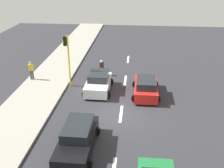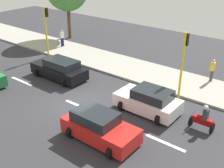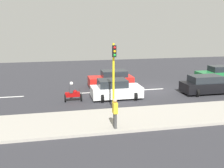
{
  "view_description": "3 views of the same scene",
  "coord_description": "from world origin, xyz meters",
  "px_view_note": "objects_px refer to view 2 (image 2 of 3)",
  "views": [
    {
      "loc": [
        -0.97,
        16.84,
        9.92
      ],
      "look_at": [
        0.97,
        -3.29,
        0.83
      ],
      "focal_mm": 43.54,
      "sensor_mm": 36.0,
      "label": 1
    },
    {
      "loc": [
        -11.02,
        -11.28,
        9.04
      ],
      "look_at": [
        0.98,
        -1.83,
        1.73
      ],
      "focal_mm": 45.85,
      "sensor_mm": 36.0,
      "label": 2
    },
    {
      "loc": [
        22.23,
        -8.35,
        5.83
      ],
      "look_at": [
        1.58,
        -3.85,
        1.04
      ],
      "focal_mm": 43.74,
      "sensor_mm": 36.0,
      "label": 3
    }
  ],
  "objects_px": {
    "car_black": "(60,69)",
    "traffic_light_midblock": "(184,57)",
    "car_red": "(99,127)",
    "pedestrian_near_signal": "(62,37)",
    "pedestrian_by_tree": "(212,70)",
    "car_white": "(148,101)",
    "traffic_light_corner": "(46,25)",
    "motorcycle": "(203,119)"
  },
  "relations": [
    {
      "from": "pedestrian_near_signal",
      "to": "traffic_light_corner",
      "type": "relative_size",
      "value": 0.38
    },
    {
      "from": "motorcycle",
      "to": "pedestrian_near_signal",
      "type": "xyz_separation_m",
      "value": [
        5.06,
        16.51,
        0.42
      ]
    },
    {
      "from": "car_red",
      "to": "car_white",
      "type": "bearing_deg",
      "value": -7.67
    },
    {
      "from": "car_white",
      "to": "car_black",
      "type": "xyz_separation_m",
      "value": [
        0.08,
        7.92,
        0.0
      ]
    },
    {
      "from": "traffic_light_midblock",
      "to": "car_red",
      "type": "bearing_deg",
      "value": 169.18
    },
    {
      "from": "car_black",
      "to": "traffic_light_corner",
      "type": "bearing_deg",
      "value": 58.76
    },
    {
      "from": "car_black",
      "to": "pedestrian_by_tree",
      "type": "relative_size",
      "value": 2.69
    },
    {
      "from": "car_black",
      "to": "pedestrian_near_signal",
      "type": "height_order",
      "value": "pedestrian_near_signal"
    },
    {
      "from": "motorcycle",
      "to": "traffic_light_midblock",
      "type": "height_order",
      "value": "traffic_light_midblock"
    },
    {
      "from": "pedestrian_by_tree",
      "to": "traffic_light_midblock",
      "type": "relative_size",
      "value": 0.38
    },
    {
      "from": "car_black",
      "to": "traffic_light_midblock",
      "type": "height_order",
      "value": "traffic_light_midblock"
    },
    {
      "from": "pedestrian_near_signal",
      "to": "pedestrian_by_tree",
      "type": "distance_m",
      "value": 14.7
    },
    {
      "from": "car_red",
      "to": "traffic_light_midblock",
      "type": "height_order",
      "value": "traffic_light_midblock"
    },
    {
      "from": "car_red",
      "to": "pedestrian_by_tree",
      "type": "xyz_separation_m",
      "value": [
        10.26,
        -2.01,
        0.35
      ]
    },
    {
      "from": "motorcycle",
      "to": "traffic_light_midblock",
      "type": "xyz_separation_m",
      "value": [
        2.52,
        2.6,
        2.29
      ]
    },
    {
      "from": "pedestrian_near_signal",
      "to": "traffic_light_corner",
      "type": "bearing_deg",
      "value": -159.47
    },
    {
      "from": "car_white",
      "to": "pedestrian_near_signal",
      "type": "relative_size",
      "value": 2.31
    },
    {
      "from": "motorcycle",
      "to": "pedestrian_near_signal",
      "type": "relative_size",
      "value": 0.91
    },
    {
      "from": "car_white",
      "to": "traffic_light_midblock",
      "type": "bearing_deg",
      "value": -15.3
    },
    {
      "from": "pedestrian_near_signal",
      "to": "traffic_light_midblock",
      "type": "xyz_separation_m",
      "value": [
        -2.54,
        -13.92,
        1.87
      ]
    },
    {
      "from": "pedestrian_by_tree",
      "to": "traffic_light_corner",
      "type": "xyz_separation_m",
      "value": [
        -3.63,
        13.71,
        1.87
      ]
    },
    {
      "from": "car_white",
      "to": "traffic_light_corner",
      "type": "bearing_deg",
      "value": 77.58
    },
    {
      "from": "car_red",
      "to": "traffic_light_corner",
      "type": "relative_size",
      "value": 0.9
    },
    {
      "from": "car_white",
      "to": "traffic_light_midblock",
      "type": "relative_size",
      "value": 0.87
    },
    {
      "from": "pedestrian_by_tree",
      "to": "traffic_light_corner",
      "type": "relative_size",
      "value": 0.38
    },
    {
      "from": "traffic_light_midblock",
      "to": "pedestrian_near_signal",
      "type": "bearing_deg",
      "value": 79.68
    },
    {
      "from": "car_white",
      "to": "pedestrian_by_tree",
      "type": "bearing_deg",
      "value": -13.19
    },
    {
      "from": "car_red",
      "to": "car_white",
      "type": "relative_size",
      "value": 1.04
    },
    {
      "from": "car_white",
      "to": "car_black",
      "type": "height_order",
      "value": "same"
    },
    {
      "from": "pedestrian_by_tree",
      "to": "traffic_light_midblock",
      "type": "xyz_separation_m",
      "value": [
        -3.63,
        0.74,
        1.87
      ]
    },
    {
      "from": "car_black",
      "to": "traffic_light_corner",
      "type": "height_order",
      "value": "traffic_light_corner"
    },
    {
      "from": "car_black",
      "to": "traffic_light_midblock",
      "type": "distance_m",
      "value": 9.31
    },
    {
      "from": "car_white",
      "to": "car_black",
      "type": "bearing_deg",
      "value": 89.41
    },
    {
      "from": "car_black",
      "to": "pedestrian_by_tree",
      "type": "distance_m",
      "value": 11.29
    },
    {
      "from": "traffic_light_corner",
      "to": "car_black",
      "type": "bearing_deg",
      "value": -121.24
    },
    {
      "from": "car_red",
      "to": "pedestrian_near_signal",
      "type": "bearing_deg",
      "value": 54.08
    },
    {
      "from": "car_black",
      "to": "traffic_light_midblock",
      "type": "relative_size",
      "value": 1.01
    },
    {
      "from": "pedestrian_near_signal",
      "to": "traffic_light_midblock",
      "type": "relative_size",
      "value": 0.38
    },
    {
      "from": "car_white",
      "to": "motorcycle",
      "type": "distance_m",
      "value": 3.34
    },
    {
      "from": "car_red",
      "to": "motorcycle",
      "type": "bearing_deg",
      "value": -43.25
    },
    {
      "from": "car_white",
      "to": "traffic_light_corner",
      "type": "distance_m",
      "value": 12.72
    },
    {
      "from": "car_white",
      "to": "traffic_light_midblock",
      "type": "height_order",
      "value": "traffic_light_midblock"
    }
  ]
}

